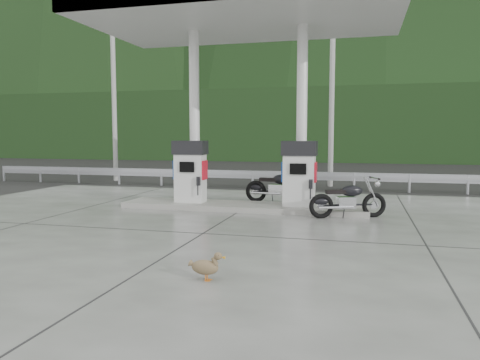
% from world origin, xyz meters
% --- Properties ---
extents(ground, '(160.00, 160.00, 0.00)m').
position_xyz_m(ground, '(0.00, 0.00, 0.00)').
color(ground, black).
rests_on(ground, ground).
extents(forecourt_apron, '(18.00, 14.00, 0.02)m').
position_xyz_m(forecourt_apron, '(0.00, 0.00, 0.01)').
color(forecourt_apron, '#61615D').
rests_on(forecourt_apron, ground).
extents(pump_island, '(7.00, 1.40, 0.15)m').
position_xyz_m(pump_island, '(0.00, 2.50, 0.10)').
color(pump_island, gray).
rests_on(pump_island, forecourt_apron).
extents(gas_pump_left, '(0.95, 0.55, 1.80)m').
position_xyz_m(gas_pump_left, '(-1.60, 2.50, 1.07)').
color(gas_pump_left, silver).
rests_on(gas_pump_left, pump_island).
extents(gas_pump_right, '(0.95, 0.55, 1.80)m').
position_xyz_m(gas_pump_right, '(1.60, 2.50, 1.07)').
color(gas_pump_right, silver).
rests_on(gas_pump_right, pump_island).
extents(canopy_column_left, '(0.30, 0.30, 5.00)m').
position_xyz_m(canopy_column_left, '(-1.60, 2.90, 2.67)').
color(canopy_column_left, white).
rests_on(canopy_column_left, pump_island).
extents(canopy_column_right, '(0.30, 0.30, 5.00)m').
position_xyz_m(canopy_column_right, '(1.60, 2.90, 2.67)').
color(canopy_column_right, white).
rests_on(canopy_column_right, pump_island).
extents(canopy_roof, '(8.50, 5.00, 0.40)m').
position_xyz_m(canopy_roof, '(0.00, 2.50, 5.37)').
color(canopy_roof, silver).
rests_on(canopy_roof, canopy_column_left).
extents(guardrail, '(26.00, 0.16, 1.42)m').
position_xyz_m(guardrail, '(0.00, 8.00, 0.71)').
color(guardrail, '#AFB0B7').
rests_on(guardrail, ground).
extents(road, '(60.00, 7.00, 0.01)m').
position_xyz_m(road, '(0.00, 11.50, 0.00)').
color(road, black).
rests_on(road, ground).
extents(utility_pole_a, '(0.22, 0.22, 8.00)m').
position_xyz_m(utility_pole_a, '(-8.00, 9.50, 4.00)').
color(utility_pole_a, '#9A9A94').
rests_on(utility_pole_a, ground).
extents(utility_pole_b, '(0.22, 0.22, 8.00)m').
position_xyz_m(utility_pole_b, '(2.00, 9.50, 4.00)').
color(utility_pole_b, '#9A9A94').
rests_on(utility_pole_b, ground).
extents(tree_band, '(80.00, 6.00, 6.00)m').
position_xyz_m(tree_band, '(0.00, 30.00, 3.00)').
color(tree_band, black).
rests_on(tree_band, ground).
extents(forested_hills, '(100.00, 40.00, 140.00)m').
position_xyz_m(forested_hills, '(0.00, 60.00, 0.00)').
color(forested_hills, black).
rests_on(forested_hills, ground).
extents(motorcycle_left, '(2.13, 0.91, 0.98)m').
position_xyz_m(motorcycle_left, '(0.79, 3.91, 0.51)').
color(motorcycle_left, black).
rests_on(motorcycle_left, forecourt_apron).
extents(motorcycle_right, '(1.99, 1.26, 0.90)m').
position_xyz_m(motorcycle_right, '(2.94, 1.80, 0.47)').
color(motorcycle_right, black).
rests_on(motorcycle_right, forecourt_apron).
extents(duck, '(0.51, 0.17, 0.36)m').
position_xyz_m(duck, '(1.10, -4.06, 0.20)').
color(duck, brown).
rests_on(duck, forecourt_apron).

